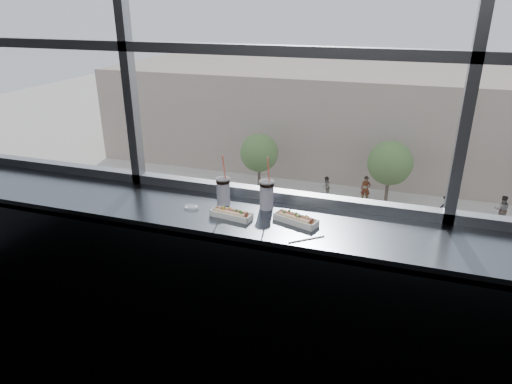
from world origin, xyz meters
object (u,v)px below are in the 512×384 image
(loose_straw, at_px, (307,239))
(car_near_a, at_px, (124,242))
(soda_cup_right, at_px, (267,193))
(car_far_b, at_px, (392,218))
(soda_cup_left, at_px, (223,190))
(tree_center, at_px, (390,163))
(car_far_a, at_px, (252,198))
(pedestrian_a, at_px, (326,185))
(pedestrian_d, at_px, (502,207))
(wrapper, at_px, (191,207))
(car_near_b, at_px, (264,267))
(hotdog_tray_right, at_px, (296,219))
(car_near_c, at_px, (363,286))
(tree_left, at_px, (259,153))
(pedestrian_c, at_px, (447,205))
(hotdog_tray_left, at_px, (231,214))
(pedestrian_b, at_px, (366,187))

(loose_straw, distance_m, car_near_a, 23.85)
(soda_cup_right, relative_size, car_far_b, 0.06)
(car_near_a, bearing_deg, soda_cup_left, -136.50)
(soda_cup_left, distance_m, car_far_b, 26.66)
(car_far_b, height_order, tree_center, tree_center)
(soda_cup_right, bearing_deg, car_far_a, 109.08)
(pedestrian_a, relative_size, pedestrian_d, 0.81)
(wrapper, bearing_deg, pedestrian_d, 74.45)
(soda_cup_right, xyz_separation_m, wrapper, (-0.43, -0.15, -0.09))
(soda_cup_left, distance_m, loose_straw, 0.66)
(car_near_b, height_order, car_near_a, car_near_a)
(soda_cup_left, relative_size, loose_straw, 1.56)
(hotdog_tray_right, relative_size, wrapper, 2.74)
(car_near_c, xyz_separation_m, tree_left, (-8.98, 12.00, 1.97))
(car_near_b, height_order, pedestrian_c, car_near_b)
(wrapper, relative_size, pedestrian_d, 0.04)
(car_near_c, height_order, car_far_b, car_near_c)
(soda_cup_left, bearing_deg, car_near_b, 106.27)
(soda_cup_right, relative_size, car_near_a, 0.05)
(soda_cup_left, bearing_deg, hotdog_tray_left, -54.78)
(tree_center, bearing_deg, tree_left, 180.00)
(hotdog_tray_right, distance_m, wrapper, 0.64)
(car_far_b, height_order, tree_left, tree_left)
(hotdog_tray_right, relative_size, car_near_a, 0.04)
(car_near_b, xyz_separation_m, pedestrian_c, (9.01, 10.83, -0.02))
(soda_cup_left, relative_size, pedestrian_c, 0.15)
(hotdog_tray_left, bearing_deg, car_near_b, 114.63)
(wrapper, xyz_separation_m, pedestrian_d, (7.76, 27.89, -10.92))
(hotdog_tray_right, distance_m, pedestrian_c, 29.51)
(soda_cup_right, xyz_separation_m, car_far_b, (0.73, 24.16, -11.19))
(soda_cup_left, relative_size, pedestrian_b, 0.14)
(soda_cup_right, height_order, tree_left, soda_cup_right)
(pedestrian_d, bearing_deg, soda_cup_left, 74.70)
(tree_left, xyz_separation_m, tree_center, (9.31, -0.00, 0.22))
(loose_straw, height_order, car_near_b, loose_straw)
(hotdog_tray_left, xyz_separation_m, hotdog_tray_right, (0.37, 0.05, 0.00))
(soda_cup_right, bearing_deg, wrapper, -161.24)
(soda_cup_right, relative_size, pedestrian_c, 0.15)
(car_near_b, xyz_separation_m, tree_left, (-4.18, 12.00, 1.84))
(soda_cup_left, distance_m, car_far_a, 27.79)
(tree_left, bearing_deg, pedestrian_c, -5.05)
(hotdog_tray_right, bearing_deg, pedestrian_a, 116.98)
(car_near_c, distance_m, car_far_b, 8.05)
(tree_left, bearing_deg, car_far_b, -22.01)
(wrapper, bearing_deg, car_far_b, 87.27)
(soda_cup_left, bearing_deg, car_near_c, 89.73)
(car_far_b, relative_size, tree_center, 1.20)
(car_far_a, height_order, tree_center, tree_center)
(hotdog_tray_left, xyz_separation_m, car_near_c, (-0.04, 16.34, -11.08))
(tree_center, bearing_deg, pedestrian_b, 164.34)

